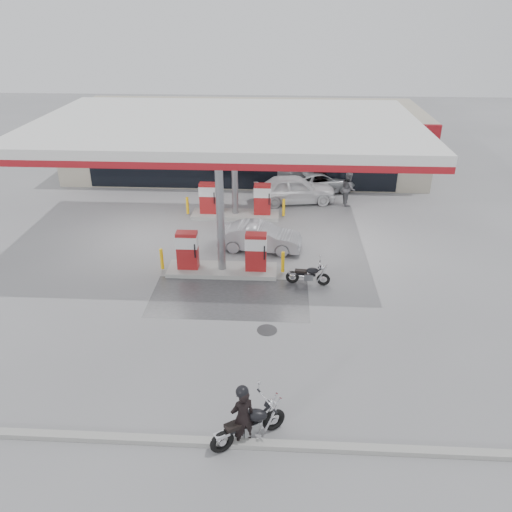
{
  "coord_description": "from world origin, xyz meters",
  "views": [
    {
      "loc": [
        2.39,
        -15.99,
        10.07
      ],
      "look_at": [
        1.45,
        1.2,
        1.2
      ],
      "focal_mm": 35.0,
      "sensor_mm": 36.0,
      "label": 1
    }
  ],
  "objects_px": {
    "parked_motorcycle": "(309,275)",
    "attendant": "(348,188)",
    "pump_island_far": "(235,203)",
    "main_motorcycle": "(250,425)",
    "parked_car_left": "(139,169)",
    "parked_car_right": "(318,182)",
    "hatchback_silver": "(260,237)",
    "biker_walking": "(319,179)",
    "biker_main": "(243,417)",
    "sedan_white": "(294,189)",
    "pump_island_near": "(222,257)"
  },
  "relations": [
    {
      "from": "parked_motorcycle",
      "to": "attendant",
      "type": "relative_size",
      "value": 0.95
    },
    {
      "from": "pump_island_far",
      "to": "main_motorcycle",
      "type": "relative_size",
      "value": 2.71
    },
    {
      "from": "main_motorcycle",
      "to": "parked_car_left",
      "type": "distance_m",
      "value": 22.4
    },
    {
      "from": "pump_island_far",
      "to": "parked_car_left",
      "type": "xyz_separation_m",
      "value": [
        -6.66,
        6.0,
        -0.13
      ]
    },
    {
      "from": "pump_island_far",
      "to": "parked_car_right",
      "type": "relative_size",
      "value": 1.16
    },
    {
      "from": "hatchback_silver",
      "to": "parked_car_left",
      "type": "height_order",
      "value": "hatchback_silver"
    },
    {
      "from": "pump_island_far",
      "to": "biker_walking",
      "type": "distance_m",
      "value": 5.89
    },
    {
      "from": "biker_main",
      "to": "pump_island_far",
      "type": "bearing_deg",
      "value": -110.88
    },
    {
      "from": "biker_main",
      "to": "sedan_white",
      "type": "bearing_deg",
      "value": -121.92
    },
    {
      "from": "biker_main",
      "to": "sedan_white",
      "type": "xyz_separation_m",
      "value": [
        1.51,
        17.08,
        -0.1
      ]
    },
    {
      "from": "hatchback_silver",
      "to": "parked_car_right",
      "type": "distance_m",
      "value": 8.37
    },
    {
      "from": "pump_island_near",
      "to": "main_motorcycle",
      "type": "bearing_deg",
      "value": -78.88
    },
    {
      "from": "hatchback_silver",
      "to": "parked_car_left",
      "type": "xyz_separation_m",
      "value": [
        -8.12,
        9.8,
        -0.03
      ]
    },
    {
      "from": "hatchback_silver",
      "to": "sedan_white",
      "type": "bearing_deg",
      "value": -9.31
    },
    {
      "from": "main_motorcycle",
      "to": "biker_walking",
      "type": "height_order",
      "value": "biker_walking"
    },
    {
      "from": "sedan_white",
      "to": "biker_main",
      "type": "bearing_deg",
      "value": 165.47
    },
    {
      "from": "main_motorcycle",
      "to": "hatchback_silver",
      "type": "distance_m",
      "value": 10.98
    },
    {
      "from": "parked_motorcycle",
      "to": "biker_walking",
      "type": "height_order",
      "value": "biker_walking"
    },
    {
      "from": "main_motorcycle",
      "to": "biker_walking",
      "type": "bearing_deg",
      "value": 49.46
    },
    {
      "from": "main_motorcycle",
      "to": "biker_main",
      "type": "distance_m",
      "value": 0.43
    },
    {
      "from": "attendant",
      "to": "hatchback_silver",
      "type": "distance_m",
      "value": 7.39
    },
    {
      "from": "hatchback_silver",
      "to": "parked_motorcycle",
      "type": "bearing_deg",
      "value": -139.72
    },
    {
      "from": "pump_island_near",
      "to": "main_motorcycle",
      "type": "relative_size",
      "value": 2.71
    },
    {
      "from": "pump_island_near",
      "to": "pump_island_far",
      "type": "relative_size",
      "value": 1.0
    },
    {
      "from": "biker_main",
      "to": "sedan_white",
      "type": "distance_m",
      "value": 17.15
    },
    {
      "from": "sedan_white",
      "to": "biker_walking",
      "type": "height_order",
      "value": "biker_walking"
    },
    {
      "from": "pump_island_near",
      "to": "parked_car_left",
      "type": "bearing_deg",
      "value": 119.04
    },
    {
      "from": "main_motorcycle",
      "to": "parked_motorcycle",
      "type": "relative_size",
      "value": 1.08
    },
    {
      "from": "main_motorcycle",
      "to": "pump_island_far",
      "type": "bearing_deg",
      "value": 64.63
    },
    {
      "from": "main_motorcycle",
      "to": "parked_car_left",
      "type": "height_order",
      "value": "parked_car_left"
    },
    {
      "from": "biker_main",
      "to": "parked_car_left",
      "type": "bearing_deg",
      "value": -95.36
    },
    {
      "from": "parked_car_right",
      "to": "pump_island_far",
      "type": "bearing_deg",
      "value": 109.43
    },
    {
      "from": "biker_walking",
      "to": "main_motorcycle",
      "type": "bearing_deg",
      "value": -97.56
    },
    {
      "from": "parked_car_right",
      "to": "attendant",
      "type": "bearing_deg",
      "value": -165.06
    },
    {
      "from": "pump_island_near",
      "to": "parked_car_right",
      "type": "relative_size",
      "value": 1.16
    },
    {
      "from": "sedan_white",
      "to": "parked_car_right",
      "type": "relative_size",
      "value": 1.02
    },
    {
      "from": "sedan_white",
      "to": "hatchback_silver",
      "type": "relative_size",
      "value": 1.22
    },
    {
      "from": "pump_island_near",
      "to": "main_motorcycle",
      "type": "height_order",
      "value": "pump_island_near"
    },
    {
      "from": "main_motorcycle",
      "to": "hatchback_silver",
      "type": "xyz_separation_m",
      "value": [
        -0.26,
        10.97,
        0.12
      ]
    },
    {
      "from": "biker_main",
      "to": "attendant",
      "type": "xyz_separation_m",
      "value": [
        4.44,
        16.9,
        0.06
      ]
    },
    {
      "from": "pump_island_near",
      "to": "attendant",
      "type": "distance_m",
      "value": 10.02
    },
    {
      "from": "pump_island_far",
      "to": "parked_motorcycle",
      "type": "relative_size",
      "value": 2.92
    },
    {
      "from": "biker_walking",
      "to": "hatchback_silver",
      "type": "bearing_deg",
      "value": -110.86
    },
    {
      "from": "pump_island_far",
      "to": "hatchback_silver",
      "type": "distance_m",
      "value": 4.07
    },
    {
      "from": "parked_car_left",
      "to": "attendant",
      "type": "bearing_deg",
      "value": -125.47
    },
    {
      "from": "sedan_white",
      "to": "parked_car_left",
      "type": "xyz_separation_m",
      "value": [
        -9.74,
        3.8,
        -0.19
      ]
    },
    {
      "from": "pump_island_near",
      "to": "parked_car_left",
      "type": "distance_m",
      "value": 13.73
    },
    {
      "from": "sedan_white",
      "to": "attendant",
      "type": "relative_size",
      "value": 2.45
    },
    {
      "from": "pump_island_far",
      "to": "main_motorcycle",
      "type": "bearing_deg",
      "value": -83.35
    },
    {
      "from": "biker_main",
      "to": "parked_car_right",
      "type": "bearing_deg",
      "value": -125.71
    }
  ]
}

